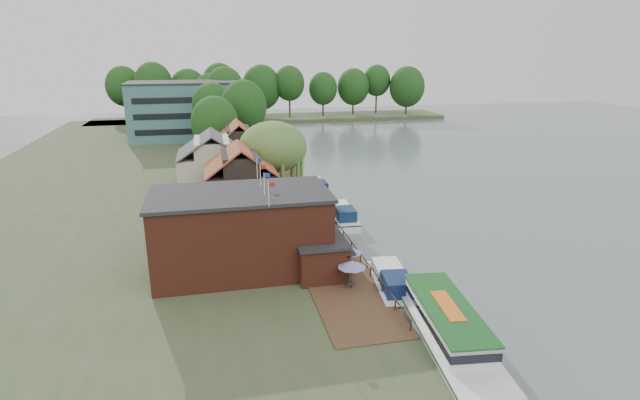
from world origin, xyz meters
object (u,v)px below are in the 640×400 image
umbrella_1 (350,260)px  umbrella_2 (332,247)px  cottage_b (213,164)px  tour_boat (450,330)px  cruiser_1 (342,213)px  umbrella_5 (321,217)px  swan (430,310)px  cruiser_0 (391,280)px  hotel_block (190,110)px  cottage_a (241,182)px  umbrella_3 (331,237)px  willow (273,162)px  umbrella_4 (320,226)px  umbrella_0 (352,274)px  umbrella_6 (307,208)px  cruiser_2 (316,186)px  pub (264,230)px  cottage_c (239,150)px

umbrella_1 → umbrella_2: 3.35m
cottage_b → tour_boat: bearing=-69.0°
cottage_b → cruiser_1: 19.40m
umbrella_5 → swan: size_ratio=5.40×
cruiser_0 → swan: cruiser_0 is taller
umbrella_5 → cruiser_0: 14.78m
hotel_block → cottage_a: hotel_block is taller
hotel_block → umbrella_3: size_ratio=10.69×
hotel_block → cruiser_0: hotel_block is taller
willow → cruiser_0: size_ratio=1.05×
cruiser_1 → umbrella_5: bearing=-129.0°
umbrella_4 → cruiser_0: bearing=-72.7°
umbrella_2 → umbrella_5: same height
umbrella_0 → umbrella_4: same height
tour_boat → cottage_a: bearing=118.8°
umbrella_6 → cruiser_2: (3.85, 13.35, -1.16)m
willow → umbrella_3: (3.40, -17.09, -3.93)m
hotel_block → cruiser_2: 49.11m
cottage_b → umbrella_0: size_ratio=4.03×
pub → cottage_a: 15.05m
pub → cruiser_1: size_ratio=2.09×
willow → umbrella_2: bearing=-81.6°
willow → umbrella_0: size_ratio=4.38×
umbrella_5 → cruiser_0: umbrella_5 is taller
swan → willow: bearing=106.2°
umbrella_3 → cottage_b: bearing=116.3°
pub → tour_boat: 18.26m
umbrella_6 → swan: size_ratio=5.43×
umbrella_5 → umbrella_6: same height
pub → hotel_block: (-8.00, 71.00, 2.50)m
cottage_c → umbrella_2: size_ratio=3.58×
tour_boat → swan: tour_boat is taller
hotel_block → umbrella_3: (14.90, -68.09, -4.86)m
pub → willow: willow is taller
cottage_c → umbrella_6: cottage_c is taller
umbrella_2 → cottage_b: bearing=112.9°
pub → umbrella_4: (6.49, 6.30, -2.36)m
umbrella_1 → umbrella_5: size_ratio=1.00×
cottage_a → umbrella_5: cottage_a is taller
umbrella_2 → swan: bearing=-59.6°
cottage_c → umbrella_5: (7.27, -24.89, -2.96)m
cottage_b → willow: willow is taller
umbrella_4 → cruiser_0: size_ratio=0.24×
umbrella_6 → pub: bearing=-117.2°
pub → umbrella_6: 14.18m
umbrella_2 → cruiser_1: (4.33, 12.60, -1.13)m
tour_boat → umbrella_6: bearing=106.3°
umbrella_2 → umbrella_3: (0.52, 2.49, 0.00)m
umbrella_2 → cruiser_2: size_ratio=0.25×
umbrella_1 → cruiser_1: (3.51, 15.85, -1.13)m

